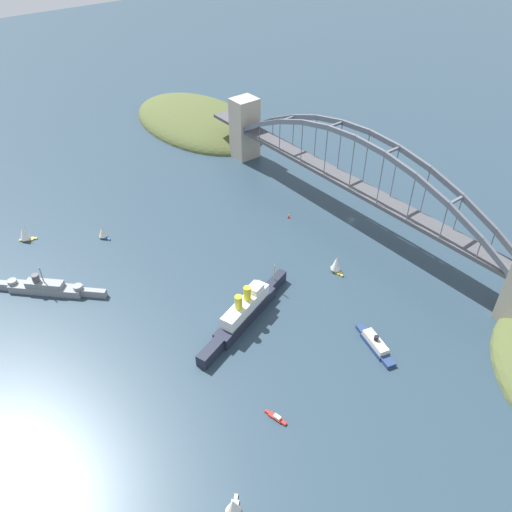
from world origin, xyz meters
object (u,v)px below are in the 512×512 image
at_px(harbor_ferry_steamer, 375,344).
at_px(seaplane_taxiing_near_bridge, 349,180).
at_px(small_boat_5, 24,233).
at_px(small_boat_0, 233,506).
at_px(seaplane_second_in_formation, 391,204).
at_px(naval_cruiser, 45,287).
at_px(small_boat_3, 102,232).
at_px(harbor_arch_bridge, 356,186).
at_px(small_boat_1, 276,417).
at_px(channel_marker_buoy, 289,216).
at_px(small_boat_4, 336,264).
at_px(ocean_liner, 245,311).

relative_size(harbor_ferry_steamer, seaplane_taxiing_near_bridge, 2.89).
bearing_deg(small_boat_5, small_boat_0, -179.35).
distance_m(small_boat_0, small_boat_5, 216.00).
bearing_deg(harbor_ferry_steamer, seaplane_taxiing_near_bridge, -41.81).
bearing_deg(seaplane_second_in_formation, harbor_ferry_steamer, 126.63).
relative_size(naval_cruiser, small_boat_3, 5.62).
distance_m(harbor_arch_bridge, small_boat_1, 163.02).
height_order(small_boat_3, channel_marker_buoy, small_boat_3).
bearing_deg(small_boat_3, harbor_ferry_steamer, -158.78).
height_order(small_boat_1, small_boat_4, small_boat_4).
bearing_deg(harbor_arch_bridge, naval_cruiser, 73.57).
relative_size(naval_cruiser, channel_marker_buoy, 18.45).
xyz_separation_m(ocean_liner, small_boat_0, (-75.75, 63.07, -1.18)).
xyz_separation_m(small_boat_5, channel_marker_buoy, (-82.57, -145.39, -4.14)).
bearing_deg(harbor_ferry_steamer, channel_marker_buoy, -20.38).
bearing_deg(small_boat_5, naval_cruiser, 172.07).
relative_size(small_boat_3, channel_marker_buoy, 3.28).
distance_m(small_boat_3, channel_marker_buoy, 119.77).
bearing_deg(small_boat_0, small_boat_1, -61.20).
bearing_deg(small_boat_4, small_boat_3, 38.70).
relative_size(harbor_ferry_steamer, small_boat_3, 3.23).
height_order(seaplane_taxiing_near_bridge, small_boat_3, small_boat_3).
height_order(seaplane_second_in_formation, small_boat_3, small_boat_3).
xyz_separation_m(seaplane_second_in_formation, small_boat_3, (88.00, 170.82, 1.83)).
bearing_deg(naval_cruiser, seaplane_taxiing_near_bridge, -94.84).
height_order(ocean_liner, small_boat_3, ocean_liner).
xyz_separation_m(seaplane_second_in_formation, channel_marker_buoy, (32.78, 64.58, -1.15)).
bearing_deg(seaplane_second_in_formation, harbor_arch_bridge, 80.23).
relative_size(harbor_arch_bridge, small_boat_0, 28.27).
height_order(harbor_arch_bridge, small_boat_3, harbor_arch_bridge).
height_order(naval_cruiser, seaplane_taxiing_near_bridge, naval_cruiser).
bearing_deg(ocean_liner, channel_marker_buoy, -54.17).
distance_m(seaplane_taxiing_near_bridge, small_boat_1, 210.11).
height_order(ocean_liner, small_boat_5, ocean_liner).
relative_size(harbor_ferry_steamer, small_boat_5, 2.54).
xyz_separation_m(seaplane_taxiing_near_bridge, small_boat_1, (-121.44, 171.45, -1.02)).
relative_size(seaplane_taxiing_near_bridge, small_boat_4, 0.87).
bearing_deg(seaplane_second_in_formation, small_boat_0, 115.87).
height_order(seaplane_second_in_formation, small_boat_1, seaplane_second_in_formation).
xyz_separation_m(harbor_ferry_steamer, seaplane_second_in_formation, (78.84, -106.04, 0.12)).
height_order(small_boat_0, channel_marker_buoy, small_boat_0).
distance_m(harbor_arch_bridge, naval_cruiser, 193.47).
bearing_deg(harbor_arch_bridge, small_boat_4, 124.25).
bearing_deg(harbor_arch_bridge, seaplane_second_in_formation, -99.77).
height_order(seaplane_second_in_formation, channel_marker_buoy, seaplane_second_in_formation).
bearing_deg(harbor_arch_bridge, ocean_liner, 105.41).
height_order(seaplane_second_in_formation, small_boat_5, small_boat_5).
relative_size(seaplane_taxiing_near_bridge, small_boat_0, 0.96).
height_order(harbor_ferry_steamer, small_boat_3, small_boat_3).
xyz_separation_m(harbor_arch_bridge, small_boat_5, (109.60, 176.61, -20.43)).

